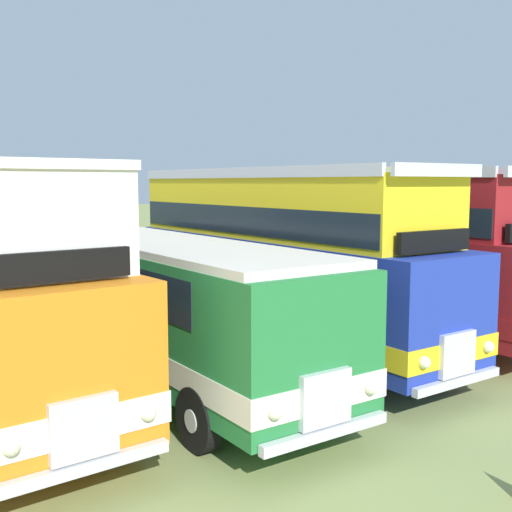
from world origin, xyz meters
name	(u,v)px	position (x,y,z in m)	size (l,w,h in m)	color
bus_fifth_in_row	(153,295)	(3.47, 0.05, 1.76)	(2.68, 11.42, 2.99)	#237538
bus_sixth_in_row	(280,256)	(6.95, 0.08, 2.36)	(2.63, 10.50, 4.52)	#1E339E
bus_seventh_in_row	(375,248)	(10.42, 0.23, 2.36)	(2.81, 10.33, 4.52)	maroon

